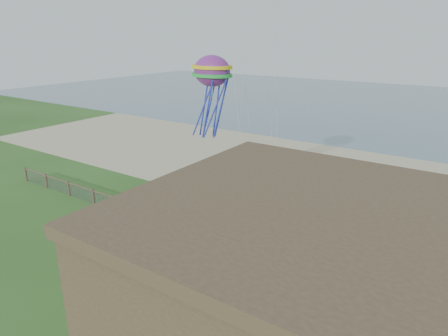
{
  "coord_description": "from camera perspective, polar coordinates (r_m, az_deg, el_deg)",
  "views": [
    {
      "loc": [
        14.51,
        -11.23,
        12.08
      ],
      "look_at": [
        1.4,
        8.0,
        4.29
      ],
      "focal_mm": 32.0,
      "sensor_mm": 36.0,
      "label": 1
    }
  ],
  "objects": [
    {
      "name": "ground",
      "position": [
        21.97,
        -15.52,
        -15.61
      ],
      "size": [
        160.0,
        160.0,
        0.0
      ],
      "primitive_type": "plane",
      "color": "#2B4F1B",
      "rests_on": "ground"
    },
    {
      "name": "ocean",
      "position": [
        79.51,
        23.61,
        8.25
      ],
      "size": [
        160.0,
        68.0,
        0.02
      ],
      "primitive_type": "cube",
      "color": "slate",
      "rests_on": "ground"
    },
    {
      "name": "motel_deck",
      "position": [
        20.15,
        24.55,
        -19.39
      ],
      "size": [
        15.0,
        2.0,
        0.5
      ],
      "primitive_type": "cube",
      "color": "brown",
      "rests_on": "ground"
    },
    {
      "name": "chainlink_fence",
      "position": [
        25.31,
        -5.24,
        -8.68
      ],
      "size": [
        36.2,
        0.2,
        1.25
      ],
      "primitive_type": null,
      "color": "brown",
      "rests_on": "ground"
    },
    {
      "name": "octopus_kite",
      "position": [
        29.22,
        -1.71,
        10.39
      ],
      "size": [
        3.28,
        2.38,
        6.56
      ],
      "primitive_type": null,
      "rotation": [
        0.0,
        0.0,
        -0.04
      ],
      "color": "red"
    },
    {
      "name": "sand_beach",
      "position": [
        38.22,
        10.14,
        -0.2
      ],
      "size": [
        72.0,
        20.0,
        0.02
      ],
      "primitive_type": "cube",
      "color": "#BDB189",
      "rests_on": "ground"
    },
    {
      "name": "picnic_table",
      "position": [
        20.98,
        -10.87,
        -15.93
      ],
      "size": [
        1.82,
        1.54,
        0.67
      ],
      "primitive_type": null,
      "rotation": [
        0.0,
        0.0,
        0.25
      ],
      "color": "brown",
      "rests_on": "ground"
    }
  ]
}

